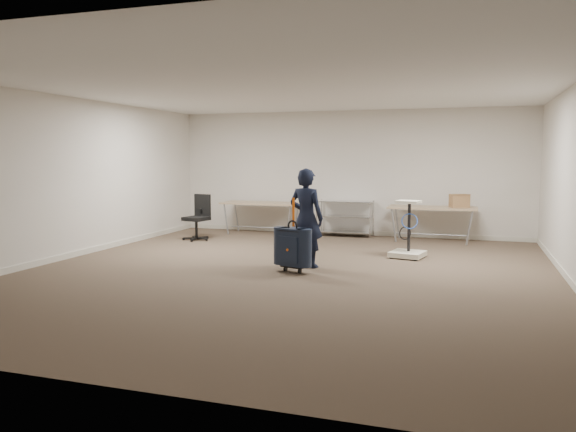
% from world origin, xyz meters
% --- Properties ---
extents(ground, '(9.00, 9.00, 0.00)m').
position_xyz_m(ground, '(0.00, 0.00, 0.00)').
color(ground, '#4E3C2F').
rests_on(ground, ground).
extents(room_shell, '(8.00, 9.00, 9.00)m').
position_xyz_m(room_shell, '(0.00, 1.38, 0.05)').
color(room_shell, beige).
rests_on(room_shell, ground).
extents(folding_table_left, '(1.80, 0.75, 0.73)m').
position_xyz_m(folding_table_left, '(-1.90, 3.95, 0.68)').
color(folding_table_left, '#9A7E5E').
rests_on(folding_table_left, ground).
extents(folding_table_right, '(1.80, 0.75, 0.73)m').
position_xyz_m(folding_table_right, '(1.90, 3.95, 0.68)').
color(folding_table_right, '#9A7E5E').
rests_on(folding_table_right, ground).
extents(wire_shelf, '(1.22, 0.47, 0.80)m').
position_xyz_m(wire_shelf, '(0.00, 4.20, 0.44)').
color(wire_shelf, silver).
rests_on(wire_shelf, ground).
extents(person, '(0.64, 0.48, 1.58)m').
position_xyz_m(person, '(0.16, 0.53, 0.79)').
color(person, black).
rests_on(person, ground).
extents(suitcase, '(0.47, 0.35, 1.15)m').
position_xyz_m(suitcase, '(0.08, 0.04, 0.39)').
color(suitcase, '#161833').
rests_on(suitcase, ground).
extents(office_chair, '(0.59, 0.59, 0.97)m').
position_xyz_m(office_chair, '(-2.87, 2.67, 0.29)').
color(office_chair, black).
rests_on(office_chair, ground).
extents(equipment_cart, '(0.65, 0.65, 1.01)m').
position_xyz_m(equipment_cart, '(1.62, 1.88, 0.26)').
color(equipment_cart, beige).
rests_on(equipment_cart, ground).
extents(cardboard_box, '(0.43, 0.38, 0.27)m').
position_xyz_m(cardboard_box, '(2.43, 4.01, 0.86)').
color(cardboard_box, '#A2824B').
rests_on(cardboard_box, folding_table_right).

